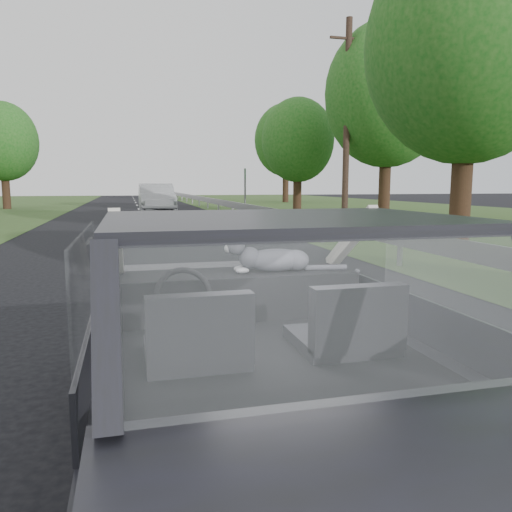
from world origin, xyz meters
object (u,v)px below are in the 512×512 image
highway_sign (245,191)px  utility_pole (347,122)px  other_car (156,199)px  cat (275,259)px  subject_car (261,339)px

highway_sign → utility_pole: bearing=-48.0°
other_car → utility_pole: (7.83, -6.16, 3.45)m
cat → utility_pole: (8.35, 17.22, 3.17)m
subject_car → utility_pole: size_ratio=0.47×
highway_sign → utility_pole: (3.18, -5.75, 3.06)m
highway_sign → utility_pole: utility_pole is taller
cat → other_car: other_car is taller
cat → highway_sign: (5.17, 22.96, 0.12)m
utility_pole → other_car: bearing=141.8°
highway_sign → other_car: bearing=-172.0°
highway_sign → utility_pole: 7.24m
other_car → utility_pole: 10.54m
other_car → highway_sign: 4.69m
utility_pole → cat: bearing=-115.9°
subject_car → utility_pole: 20.09m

